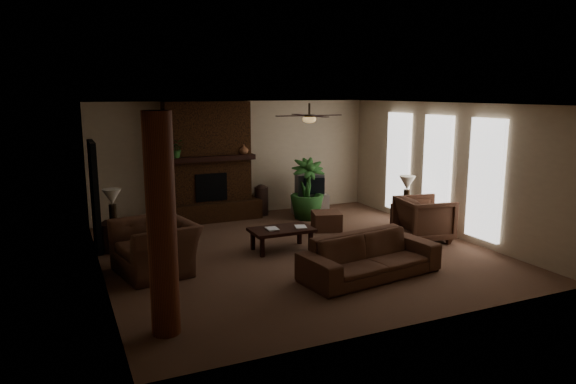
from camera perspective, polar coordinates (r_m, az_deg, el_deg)
name	(u,v)px	position (r m, az deg, el deg)	size (l,w,h in m)	color
room_shell	(297,180)	(9.70, 0.97, 1.33)	(7.00, 7.00, 7.00)	brown
fireplace	(208,172)	(12.46, -8.71, 2.20)	(2.40, 0.70, 2.80)	#442512
windows	(437,170)	(11.74, 15.98, 2.33)	(0.08, 3.65, 2.35)	white
log_column	(162,226)	(6.56, -13.65, -3.64)	(0.36, 0.36, 2.80)	#622C18
doorway	(95,196)	(10.66, -20.37, -0.40)	(0.10, 1.00, 2.10)	black
ceiling_fan	(309,118)	(10.02, 2.34, 8.13)	(1.35, 1.35, 0.37)	black
sofa	(370,249)	(8.73, 8.99, -6.20)	(2.39, 0.70, 0.93)	#513222
armchair_left	(155,239)	(9.06, -14.34, -4.98)	(1.34, 0.87, 1.17)	#513222
armchair_right	(424,217)	(11.03, 14.69, -2.65)	(0.97, 0.90, 0.99)	#513222
coffee_table	(282,231)	(10.05, -0.71, -4.32)	(1.20, 0.70, 0.43)	black
ottoman	(326,221)	(11.59, 4.23, -3.17)	(0.60, 0.60, 0.40)	#513222
tv_stand	(310,204)	(13.06, 2.43, -1.33)	(0.85, 0.50, 0.50)	silver
tv	(309,184)	(12.90, 2.36, 0.83)	(0.75, 0.67, 0.52)	#343436
floor_vase	(261,198)	(12.93, -2.93, -0.63)	(0.34, 0.34, 0.77)	#34231D
floor_plant	(307,202)	(12.53, 2.10, -1.11)	(0.81, 1.45, 0.81)	#275221
side_table_left	(115,237)	(10.59, -18.42, -4.66)	(0.50, 0.50, 0.55)	black
lamp_left	(112,199)	(10.46, -18.68, -0.77)	(0.39, 0.39, 0.65)	black
side_table_right	(406,217)	(11.86, 12.74, -2.72)	(0.50, 0.50, 0.55)	black
lamp_right	(407,185)	(11.74, 12.90, 0.76)	(0.37, 0.37, 0.65)	black
mantel_plant	(176,151)	(11.92, -12.12, 4.45)	(0.38, 0.42, 0.33)	#275221
mantel_vase	(244,149)	(12.42, -4.86, 4.65)	(0.22, 0.23, 0.22)	#955C3B
book_a	(267,223)	(9.90, -2.35, -3.37)	(0.22, 0.03, 0.29)	#999999
book_b	(295,220)	(10.06, 0.80, -3.11)	(0.21, 0.02, 0.29)	#999999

